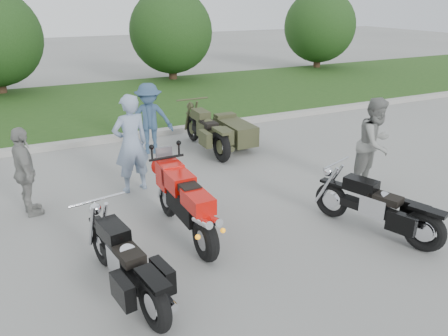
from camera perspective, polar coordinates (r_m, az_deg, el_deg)
name	(u,v)px	position (r m, az deg, el deg)	size (l,w,h in m)	color
ground	(224,243)	(7.00, -0.05, -9.80)	(80.00, 80.00, 0.00)	gray
curb	(128,136)	(12.20, -12.47, 4.05)	(60.00, 0.30, 0.15)	#A3A19A
grass_strip	(98,105)	(16.14, -16.13, 7.94)	(60.00, 8.00, 0.14)	#33561D
tree_mid_right	(171,32)	(20.05, -6.92, 17.28)	(3.60, 3.60, 4.00)	#3F2B1C
tree_far_right	(320,26)	(23.91, 12.39, 17.62)	(3.60, 3.60, 4.00)	#3F2B1C
sportbike_red	(185,202)	(6.90, -5.07, -4.42)	(0.39, 2.25, 1.07)	black
cruiser_left	(128,267)	(5.79, -12.41, -12.47)	(0.62, 2.28, 0.88)	black
cruiser_right	(381,210)	(7.48, 19.80, -5.15)	(0.94, 2.15, 0.86)	black
cruiser_sidecar	(224,132)	(11.00, 0.01, 4.71)	(1.26, 2.51, 0.97)	black
person_stripe	(131,144)	(8.64, -12.06, 3.09)	(0.71, 0.47, 1.95)	#869AB7
person_grey	(375,143)	(9.16, 19.10, 3.05)	(0.89, 0.70, 1.84)	gray
person_denim	(149,119)	(10.78, -9.71, 6.33)	(1.12, 0.64, 1.73)	#324C6A
person_back	(25,172)	(8.29, -24.54, -0.51)	(0.94, 0.39, 1.61)	gray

